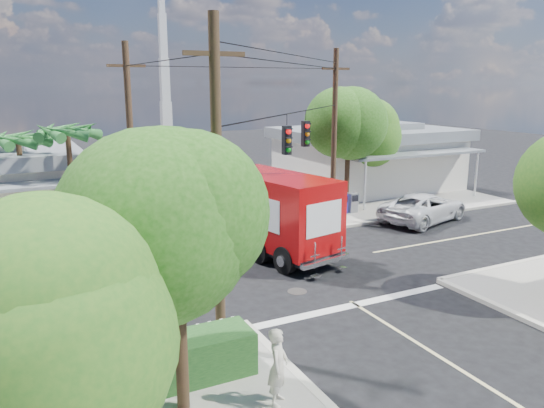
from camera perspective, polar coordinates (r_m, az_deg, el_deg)
ground at (r=21.76m, az=2.38°, el=-6.71°), size 120.00×120.00×0.00m
sidewalk_ne at (r=36.28m, az=9.11°, el=1.23°), size 14.12×14.12×0.14m
road_markings at (r=20.57m, az=4.38°, el=-7.91°), size 32.00×32.00×0.01m
building_ne at (r=37.72m, az=10.28°, el=5.09°), size 11.80×10.20×4.50m
radio_tower at (r=39.37m, az=-11.35°, el=10.23°), size 0.80×0.80×17.00m
tree_sw_front at (r=11.19m, az=-10.15°, el=-2.67°), size 3.88×3.78×6.03m
tree_sw_back at (r=8.58m, az=-21.50°, el=-11.37°), size 3.56×3.42×5.41m
tree_ne_front at (r=30.18m, az=8.29°, el=7.94°), size 4.21×4.14×6.66m
tree_ne_back at (r=33.52m, az=9.78°, el=7.37°), size 3.77×3.66×5.82m
palm_nw_front at (r=25.63m, az=-21.13°, el=6.99°), size 3.01×3.08×5.59m
palm_nw_back at (r=27.04m, az=-25.63°, el=6.06°), size 3.01×3.08×5.19m
utility_poles at (r=21.41m, az=-3.33°, el=5.83°), size 12.00×10.68×9.00m
picket_fence at (r=14.14m, az=-15.16°, el=-15.48°), size 5.94×0.06×1.00m
hedge_sw at (r=13.42m, az=-15.30°, el=-17.10°), size 6.20×1.20×1.10m
vending_boxes at (r=29.94m, az=7.53°, el=0.03°), size 1.90×0.50×1.10m
delivery_truck at (r=23.18m, az=-0.76°, el=-0.84°), size 4.04×8.48×3.54m
parked_car at (r=29.62m, az=16.00°, el=-0.33°), size 6.13×4.08×1.56m
pedestrian at (r=12.49m, az=0.65°, el=-17.07°), size 0.77×0.79×1.83m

